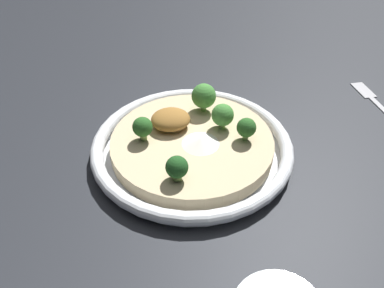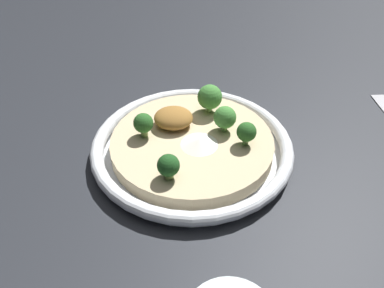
% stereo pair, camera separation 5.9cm
% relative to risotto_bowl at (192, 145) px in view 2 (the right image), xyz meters
% --- Properties ---
extents(ground_plane, '(6.00, 6.00, 0.00)m').
position_rel_risotto_bowl_xyz_m(ground_plane, '(0.00, 0.00, -0.02)').
color(ground_plane, '#23262B').
extents(risotto_bowl, '(0.32, 0.32, 0.03)m').
position_rel_risotto_bowl_xyz_m(risotto_bowl, '(0.00, 0.00, 0.00)').
color(risotto_bowl, silver).
rests_on(risotto_bowl, ground_plane).
extents(cheese_sprinkle, '(0.06, 0.06, 0.01)m').
position_rel_risotto_bowl_xyz_m(cheese_sprinkle, '(0.01, -0.01, 0.02)').
color(cheese_sprinkle, white).
rests_on(cheese_sprinkle, risotto_bowl).
extents(crispy_onion_garnish, '(0.06, 0.06, 0.03)m').
position_rel_risotto_bowl_xyz_m(crispy_onion_garnish, '(-0.03, 0.04, 0.03)').
color(crispy_onion_garnish, olive).
rests_on(crispy_onion_garnish, risotto_bowl).
extents(broccoli_front_left, '(0.03, 0.03, 0.04)m').
position_rel_risotto_bowl_xyz_m(broccoli_front_left, '(-0.03, -0.09, 0.04)').
color(broccoli_front_left, '#84A856').
rests_on(broccoli_front_left, risotto_bowl).
extents(broccoli_front_right, '(0.03, 0.03, 0.04)m').
position_rel_risotto_bowl_xyz_m(broccoli_front_right, '(0.08, -0.01, 0.04)').
color(broccoli_front_right, '#668E47').
rests_on(broccoli_front_right, risotto_bowl).
extents(broccoli_back_left, '(0.03, 0.03, 0.04)m').
position_rel_risotto_bowl_xyz_m(broccoli_back_left, '(-0.08, 0.01, 0.04)').
color(broccoli_back_left, '#84A856').
rests_on(broccoli_back_left, risotto_bowl).
extents(broccoli_right, '(0.04, 0.04, 0.04)m').
position_rel_risotto_bowl_xyz_m(broccoli_right, '(0.05, 0.02, 0.04)').
color(broccoli_right, '#668E47').
rests_on(broccoli_right, risotto_bowl).
extents(broccoli_back, '(0.04, 0.04, 0.05)m').
position_rel_risotto_bowl_xyz_m(broccoli_back, '(0.03, 0.07, 0.04)').
color(broccoli_back, '#668E47').
rests_on(broccoli_back, risotto_bowl).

